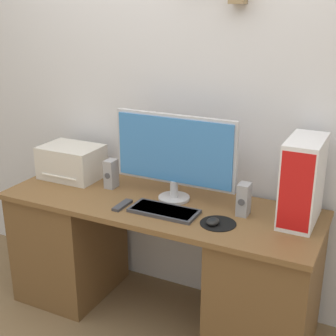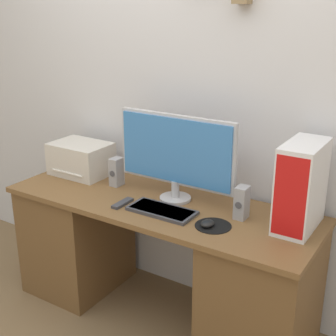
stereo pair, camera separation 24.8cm
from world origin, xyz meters
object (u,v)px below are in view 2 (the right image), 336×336
object	(u,v)px
keyboard	(162,210)
computer_tower	(301,186)
printer	(81,159)
mouse	(207,223)
remote_control	(122,203)
speaker_left	(116,172)
monitor	(176,153)
speaker_right	(242,203)

from	to	relation	value
keyboard	computer_tower	distance (m)	0.72
printer	mouse	bearing A→B (deg)	-13.14
remote_control	keyboard	bearing A→B (deg)	7.74
speaker_left	remote_control	size ratio (longest dim) A/B	1.15
keyboard	computer_tower	world-z (taller)	computer_tower
remote_control	printer	bearing A→B (deg)	154.34
monitor	keyboard	world-z (taller)	monitor
mouse	computer_tower	bearing A→B (deg)	32.83
speaker_right	remote_control	world-z (taller)	speaker_right
monitor	speaker_right	xyz separation A→B (m)	(0.41, -0.03, -0.19)
printer	speaker_right	xyz separation A→B (m)	(1.13, -0.06, -0.02)
mouse	speaker_right	bearing A→B (deg)	62.19
speaker_left	remote_control	xyz separation A→B (m)	(0.21, -0.21, -0.08)
speaker_left	speaker_right	bearing A→B (deg)	-1.48
keyboard	speaker_right	size ratio (longest dim) A/B	2.11
printer	remote_control	xyz separation A→B (m)	(0.52, -0.25, -0.09)
computer_tower	keyboard	bearing A→B (deg)	-161.81
keyboard	remote_control	xyz separation A→B (m)	(-0.24, -0.03, -0.00)
computer_tower	monitor	bearing A→B (deg)	-177.45
printer	speaker_right	size ratio (longest dim) A/B	2.13
monitor	speaker_left	size ratio (longest dim) A/B	4.12
speaker_right	remote_control	size ratio (longest dim) A/B	1.15
computer_tower	remote_control	xyz separation A→B (m)	(-0.89, -0.25, -0.21)
mouse	remote_control	size ratio (longest dim) A/B	0.53
remote_control	monitor	bearing A→B (deg)	46.27
monitor	speaker_right	size ratio (longest dim) A/B	4.12
mouse	keyboard	bearing A→B (deg)	175.04
mouse	remote_control	xyz separation A→B (m)	(-0.52, -0.01, -0.01)
printer	monitor	bearing A→B (deg)	-2.65
remote_control	speaker_left	bearing A→B (deg)	134.09
printer	remote_control	distance (m)	0.58
monitor	mouse	bearing A→B (deg)	-33.87
speaker_left	speaker_right	size ratio (longest dim) A/B	1.00
monitor	printer	size ratio (longest dim) A/B	1.93
mouse	speaker_left	xyz separation A→B (m)	(-0.72, 0.20, 0.07)
mouse	printer	size ratio (longest dim) A/B	0.22
keyboard	computer_tower	size ratio (longest dim) A/B	0.84
monitor	computer_tower	bearing A→B (deg)	2.55
monitor	mouse	size ratio (longest dim) A/B	8.90
printer	computer_tower	bearing A→B (deg)	-0.13
computer_tower	speaker_right	world-z (taller)	computer_tower
speaker_right	mouse	bearing A→B (deg)	-117.81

